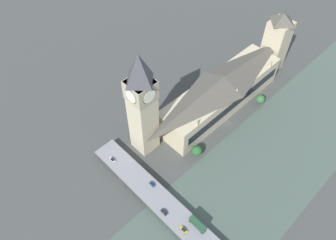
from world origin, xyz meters
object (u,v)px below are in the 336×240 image
object	(u,v)px
clock_tower	(142,103)
car_southbound_lead	(152,184)
road_bridge	(196,236)
car_southbound_tail	(184,230)
parliament_hall	(221,92)
car_northbound_mid	(164,212)
victoria_tower	(276,42)
double_decker_bus_lead	(197,224)
car_southbound_mid	(112,160)

from	to	relation	value
clock_tower	car_southbound_lead	distance (m)	46.35
road_bridge	car_southbound_tail	size ratio (longest dim) A/B	35.59
parliament_hall	road_bridge	size ratio (longest dim) A/B	0.63
parliament_hall	car_northbound_mid	world-z (taller)	parliament_hall
victoria_tower	car_southbound_tail	xyz separation A→B (m)	(-46.33, 145.56, -17.53)
road_bridge	double_decker_bus_lead	world-z (taller)	double_decker_bus_lead
victoria_tower	double_decker_bus_lead	world-z (taller)	victoria_tower
car_northbound_mid	car_southbound_tail	size ratio (longest dim) A/B	0.92
car_southbound_lead	car_southbound_tail	bearing A→B (deg)	168.34
car_southbound_mid	clock_tower	bearing A→B (deg)	-95.35
parliament_hall	car_southbound_mid	bearing A→B (deg)	80.99
car_southbound_lead	car_southbound_mid	bearing A→B (deg)	11.87
clock_tower	double_decker_bus_lead	bearing A→B (deg)	163.66
clock_tower	car_southbound_lead	xyz separation A→B (m)	(-26.51, 18.14, -33.41)
car_southbound_lead	car_southbound_tail	size ratio (longest dim) A/B	0.87
parliament_hall	car_northbound_mid	size ratio (longest dim) A/B	24.44
car_southbound_lead	car_southbound_mid	world-z (taller)	car_southbound_lead
parliament_hall	car_northbound_mid	bearing A→B (deg)	110.80
car_southbound_tail	victoria_tower	bearing A→B (deg)	-72.35
clock_tower	victoria_tower	distance (m)	122.59
car_southbound_mid	road_bridge	bearing A→B (deg)	-177.59
clock_tower	road_bridge	bearing A→B (deg)	161.38
road_bridge	parliament_hall	bearing A→B (deg)	-57.20
car_northbound_mid	clock_tower	bearing A→B (deg)	-29.85
car_northbound_mid	car_southbound_tail	world-z (taller)	car_southbound_tail
double_decker_bus_lead	car_northbound_mid	size ratio (longest dim) A/B	2.52
clock_tower	car_northbound_mid	world-z (taller)	clock_tower
clock_tower	double_decker_bus_lead	distance (m)	70.67
car_southbound_lead	parliament_hall	bearing A→B (deg)	-78.84
victoria_tower	car_southbound_tail	distance (m)	153.76
double_decker_bus_lead	car_northbound_mid	xyz separation A→B (m)	(17.38, 7.07, -1.91)
car_southbound_mid	car_southbound_tail	xyz separation A→B (m)	(-59.62, 0.32, 0.08)
road_bridge	car_southbound_lead	size ratio (longest dim) A/B	40.92
clock_tower	car_southbound_tail	size ratio (longest dim) A/B	16.67
road_bridge	car_southbound_mid	xyz separation A→B (m)	(65.84, 2.77, 1.58)
clock_tower	car_southbound_mid	bearing A→B (deg)	84.65
clock_tower	car_southbound_tail	distance (m)	70.74
double_decker_bus_lead	car_southbound_tail	distance (m)	7.74
parliament_hall	clock_tower	distance (m)	66.13
double_decker_bus_lead	car_northbound_mid	world-z (taller)	double_decker_bus_lead
parliament_hall	car_northbound_mid	distance (m)	91.17
clock_tower	car_northbound_mid	size ratio (longest dim) A/B	18.14
double_decker_bus_lead	car_southbound_tail	size ratio (longest dim) A/B	2.32
double_decker_bus_lead	road_bridge	bearing A→B (deg)	128.34
road_bridge	car_northbound_mid	size ratio (longest dim) A/B	38.72
clock_tower	car_northbound_mid	distance (m)	60.09
car_northbound_mid	car_southbound_lead	size ratio (longest dim) A/B	1.06
road_bridge	car_northbound_mid	world-z (taller)	car_northbound_mid
road_bridge	car_northbound_mid	xyz separation A→B (m)	(20.24, 3.45, 1.65)
car_southbound_tail	parliament_hall	bearing A→B (deg)	-61.31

